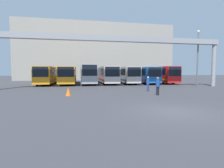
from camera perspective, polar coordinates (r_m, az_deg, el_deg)
ground_plane at (r=10.18m, az=19.56°, el=-8.48°), size 200.00×200.00×0.00m
building_backdrop at (r=52.30m, az=-5.17°, el=9.96°), size 42.09×12.00×15.27m
overhead_gantry at (r=23.88m, az=1.68°, el=12.82°), size 30.37×0.80×6.90m
bus_slot_0 at (r=32.32m, az=-20.34°, el=2.98°), size 2.45×11.09×3.02m
bus_slot_1 at (r=32.54m, az=-14.09°, el=3.11°), size 2.62×12.33×3.01m
bus_slot_2 at (r=32.21m, az=-7.92°, el=3.51°), size 2.48×11.70×3.34m
bus_slot_3 at (r=32.87m, az=-1.86°, el=3.28°), size 2.54×12.31×3.06m
bus_slot_4 at (r=32.84m, az=4.38°, el=3.21°), size 2.45×10.77×3.01m
bus_slot_5 at (r=34.39m, az=9.77°, el=3.18°), size 2.49×11.81×2.98m
bus_slot_6 at (r=35.20m, az=15.46°, el=3.23°), size 2.48×10.57×3.11m
pedestrian_far_center at (r=19.71m, az=11.64°, el=0.16°), size 0.34×0.34×1.65m
pedestrian_mid_right at (r=16.68m, az=14.71°, el=-0.51°), size 0.35×0.35×1.68m
traffic_cone at (r=16.27m, az=-14.07°, el=-2.44°), size 0.49×0.49×0.75m
lamp_post at (r=29.36m, az=26.19°, el=8.17°), size 0.36×0.36×8.31m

